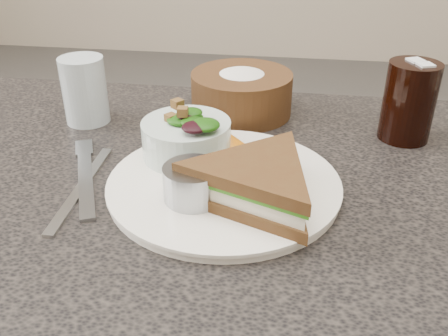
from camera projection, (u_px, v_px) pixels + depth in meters
name	position (u px, v px, depth m)	size (l,w,h in m)	color
dinner_plate	(224.00, 185.00, 0.61)	(0.28, 0.28, 0.01)	white
sandwich	(257.00, 183.00, 0.56)	(0.19, 0.19, 0.05)	#473017
salad_bowl	(186.00, 133.00, 0.65)	(0.12, 0.12, 0.07)	silver
dressing_ramekin	(193.00, 183.00, 0.56)	(0.07, 0.07, 0.04)	#92979D
orange_wedge	(230.00, 144.00, 0.66)	(0.07, 0.07, 0.03)	orange
fork	(86.00, 180.00, 0.63)	(0.02, 0.18, 0.00)	#989BA0
knife	(82.00, 187.00, 0.61)	(0.01, 0.20, 0.00)	#AFAFAF
bread_basket	(242.00, 86.00, 0.80)	(0.16, 0.16, 0.09)	#4A2D1A
cola_glass	(410.00, 98.00, 0.71)	(0.07, 0.07, 0.13)	black
water_glass	(85.00, 90.00, 0.77)	(0.07, 0.07, 0.10)	silver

